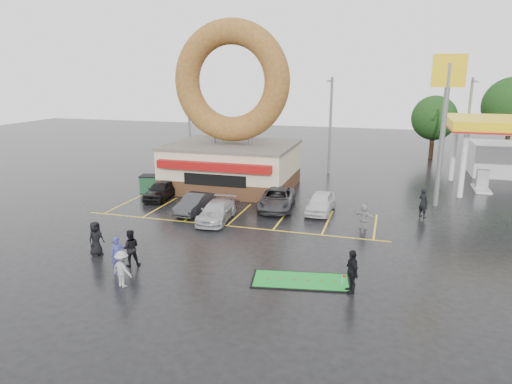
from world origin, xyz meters
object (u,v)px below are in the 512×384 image
(car_black, at_px, (161,190))
(dumpster, at_px, (153,184))
(car_grey, at_px, (277,199))
(person_cameraman, at_px, (352,271))
(streetlight_left, at_px, (189,120))
(car_white, at_px, (321,202))
(car_dgrey, at_px, (195,203))
(shell_sign, at_px, (446,103))
(streetlight_right, at_px, (468,126))
(person_blue, at_px, (118,255))
(streetlight_mid, at_px, (330,123))
(putting_green, at_px, (301,281))
(donut_shop, at_px, (232,134))
(car_silver, at_px, (217,211))

(car_black, xyz_separation_m, dumpster, (-1.63, 1.69, -0.04))
(car_grey, height_order, person_cameraman, person_cameraman)
(streetlight_left, bearing_deg, car_grey, -44.57)
(car_white, relative_size, dumpster, 2.30)
(car_black, xyz_separation_m, car_dgrey, (3.96, -2.57, -0.03))
(shell_sign, xyz_separation_m, streetlight_right, (3.00, 9.92, -2.60))
(streetlight_left, relative_size, streetlight_right, 1.00)
(car_white, xyz_separation_m, person_blue, (-7.81, -12.69, 0.21))
(streetlight_mid, height_order, car_white, streetlight_mid)
(car_black, bearing_deg, dumpster, 128.47)
(shell_sign, bearing_deg, car_dgrey, -157.77)
(dumpster, bearing_deg, person_cameraman, -49.76)
(streetlight_mid, height_order, car_dgrey, streetlight_mid)
(person_cameraman, bearing_deg, car_white, 170.15)
(streetlight_mid, height_order, person_cameraman, streetlight_mid)
(streetlight_left, bearing_deg, dumpster, -82.57)
(car_black, distance_m, dumpster, 2.35)
(person_blue, xyz_separation_m, person_cameraman, (10.91, 1.18, 0.07))
(car_white, xyz_separation_m, putting_green, (0.79, -11.10, -0.67))
(donut_shop, height_order, streetlight_left, donut_shop)
(car_grey, distance_m, putting_green, 11.79)
(donut_shop, relative_size, streetlight_mid, 1.50)
(streetlight_left, relative_size, streetlight_mid, 1.00)
(streetlight_left, distance_m, car_dgrey, 16.58)
(car_dgrey, relative_size, putting_green, 0.83)
(streetlight_left, xyz_separation_m, car_silver, (9.02, -15.73, -4.14))
(streetlight_left, distance_m, putting_green, 28.44)
(shell_sign, bearing_deg, streetlight_left, 161.01)
(car_grey, relative_size, car_white, 1.22)
(streetlight_right, bearing_deg, car_dgrey, -139.16)
(car_white, bearing_deg, car_grey, -178.16)
(donut_shop, distance_m, car_white, 10.32)
(streetlight_left, relative_size, car_dgrey, 2.27)
(streetlight_right, bearing_deg, streetlight_mid, -175.24)
(donut_shop, relative_size, dumpster, 7.50)
(car_grey, xyz_separation_m, dumpster, (-10.76, 1.69, -0.05))
(shell_sign, bearing_deg, car_white, -152.77)
(person_blue, bearing_deg, streetlight_left, 62.53)
(dumpster, bearing_deg, streetlight_left, 85.52)
(car_black, relative_size, person_cameraman, 2.04)
(car_silver, bearing_deg, person_blue, -104.03)
(person_cameraman, distance_m, dumpster, 21.52)
(car_grey, height_order, car_white, car_white)
(person_blue, bearing_deg, car_silver, 35.55)
(streetlight_right, xyz_separation_m, person_blue, (-18.58, -26.61, -3.87))
(shell_sign, bearing_deg, streetlight_right, 73.17)
(car_silver, relative_size, person_cameraman, 2.23)
(streetlight_mid, relative_size, streetlight_right, 1.00)
(streetlight_right, xyz_separation_m, dumpster, (-24.67, -12.23, -4.13))
(streetlight_left, distance_m, person_blue, 25.99)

